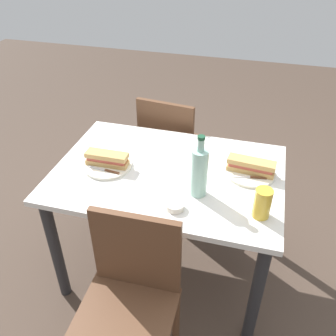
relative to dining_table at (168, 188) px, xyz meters
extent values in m
plane|color=#47382D|center=(0.00, 0.00, -0.61)|extent=(8.00, 8.00, 0.00)
cube|color=silver|center=(0.00, 0.00, 0.09)|extent=(1.16, 0.81, 0.03)
cylinder|color=#262628|center=(-0.52, -0.35, -0.27)|extent=(0.06, 0.06, 0.69)
cylinder|color=#262628|center=(0.52, -0.35, -0.27)|extent=(0.06, 0.06, 0.69)
cylinder|color=#262628|center=(-0.52, 0.35, -0.27)|extent=(0.06, 0.06, 0.69)
cylinder|color=#262628|center=(0.52, 0.35, -0.27)|extent=(0.06, 0.06, 0.69)
cube|color=brown|center=(0.00, 0.69, -0.16)|extent=(0.41, 0.41, 0.02)
cube|color=brown|center=(0.00, 0.50, 0.05)|extent=(0.38, 0.04, 0.40)
cylinder|color=brown|center=(0.18, 0.51, -0.39)|extent=(0.04, 0.04, 0.44)
cylinder|color=brown|center=(-0.18, 0.50, -0.39)|extent=(0.04, 0.04, 0.44)
cube|color=brown|center=(0.13, -0.69, -0.16)|extent=(0.44, 0.44, 0.02)
cube|color=brown|center=(0.16, -0.50, 0.05)|extent=(0.38, 0.07, 0.40)
cylinder|color=brown|center=(-0.07, -0.84, -0.39)|extent=(0.04, 0.04, 0.44)
cylinder|color=brown|center=(0.29, -0.89, -0.39)|extent=(0.04, 0.04, 0.44)
cylinder|color=brown|center=(-0.02, -0.49, -0.39)|extent=(0.04, 0.04, 0.44)
cylinder|color=brown|center=(0.34, -0.53, -0.39)|extent=(0.04, 0.04, 0.44)
cylinder|color=silver|center=(0.31, 0.04, 0.12)|extent=(0.25, 0.25, 0.01)
cube|color=tan|center=(0.31, 0.04, 0.14)|extent=(0.22, 0.07, 0.02)
cube|color=#B74C3D|center=(0.31, 0.04, 0.16)|extent=(0.20, 0.07, 0.02)
cube|color=tan|center=(0.31, 0.04, 0.18)|extent=(0.22, 0.07, 0.02)
cube|color=silver|center=(0.35, 0.09, 0.13)|extent=(0.10, 0.02, 0.00)
cube|color=#59331E|center=(0.26, 0.10, 0.13)|extent=(0.08, 0.02, 0.01)
cylinder|color=silver|center=(-0.41, -0.09, 0.12)|extent=(0.25, 0.25, 0.01)
cube|color=tan|center=(-0.41, -0.09, 0.14)|extent=(0.24, 0.09, 0.02)
cube|color=#B74C3D|center=(-0.41, -0.09, 0.16)|extent=(0.22, 0.09, 0.02)
cube|color=tan|center=(-0.41, -0.09, 0.18)|extent=(0.24, 0.09, 0.02)
cube|color=silver|center=(-0.36, -0.03, 0.13)|extent=(0.10, 0.03, 0.00)
cube|color=#59331E|center=(-0.45, -0.04, 0.13)|extent=(0.08, 0.02, 0.01)
cylinder|color=#99C6B7|center=(-0.18, 0.14, 0.23)|extent=(0.08, 0.08, 0.24)
cylinder|color=#99C6B7|center=(-0.18, 0.14, 0.38)|extent=(0.03, 0.03, 0.06)
cylinder|color=#19472D|center=(-0.18, 0.14, 0.41)|extent=(0.03, 0.03, 0.02)
cylinder|color=gold|center=(-0.48, 0.21, 0.18)|extent=(0.08, 0.08, 0.14)
cylinder|color=silver|center=(-0.11, 0.27, 0.12)|extent=(0.08, 0.08, 0.03)
camera|label=1|loc=(-0.40, 1.47, 1.21)|focal=39.20mm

